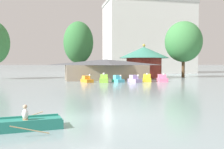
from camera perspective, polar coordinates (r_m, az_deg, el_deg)
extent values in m
plane|color=gray|center=(16.23, -5.30, -9.48)|extent=(2000.00, 2000.00, 0.00)
cube|color=#237A6B|center=(14.19, -17.51, -10.36)|extent=(3.34, 1.78, 0.46)
cube|color=#237A6B|center=(14.76, -17.63, -8.75)|extent=(3.02, 0.49, 0.10)
cube|color=#237A6B|center=(13.50, -17.40, -9.79)|extent=(3.02, 0.49, 0.10)
cube|color=#997F5B|center=(14.13, -18.50, -9.38)|extent=(0.39, 1.20, 0.04)
ellipsoid|color=white|center=(14.07, -18.52, -8.24)|extent=(0.37, 0.48, 0.53)
sphere|color=tan|center=(14.01, -18.54, -6.72)|extent=(0.22, 0.22, 0.22)
cylinder|color=tan|center=(15.69, -18.06, -8.80)|extent=(1.74, 0.28, 0.53)
cylinder|color=tan|center=(12.65, -17.56, -11.50)|extent=(1.74, 0.28, 0.53)
cube|color=orange|center=(46.96, -5.52, -1.36)|extent=(2.10, 3.17, 0.57)
cube|color=gold|center=(47.26, -5.70, -0.62)|extent=(1.45, 1.58, 0.60)
cylinder|color=orange|center=(45.87, -4.93, -0.72)|extent=(0.14, 0.14, 0.58)
sphere|color=white|center=(45.84, -4.93, -0.15)|extent=(0.34, 0.34, 0.34)
cube|color=#8CCC3F|center=(46.55, -1.77, -1.26)|extent=(2.14, 3.16, 0.78)
cube|color=#A0E24F|center=(46.87, -1.75, -0.35)|extent=(1.56, 1.56, 0.65)
cylinder|color=#8CCC3F|center=(45.36, -1.82, -0.48)|extent=(0.14, 0.14, 0.60)
sphere|color=white|center=(45.33, -1.82, 0.15)|extent=(0.40, 0.40, 0.40)
cube|color=#4CB7CC|center=(46.98, 1.34, -1.35)|extent=(2.00, 2.59, 0.57)
cube|color=#5DCDE2|center=(47.19, 1.17, -0.56)|extent=(1.44, 1.33, 0.70)
cylinder|color=#4CB7CC|center=(46.16, 1.92, -0.78)|extent=(0.14, 0.14, 0.47)
sphere|color=white|center=(46.14, 1.92, -0.28)|extent=(0.33, 0.33, 0.33)
cube|color=#B299D8|center=(47.23, 5.00, -1.31)|extent=(2.14, 2.83, 0.61)
cube|color=#C8ADF0|center=(47.45, 4.78, -0.51)|extent=(1.50, 1.46, 0.69)
cylinder|color=#B299D8|center=(46.40, 5.74, -0.72)|extent=(0.14, 0.14, 0.45)
sphere|color=white|center=(46.38, 5.74, -0.22)|extent=(0.37, 0.37, 0.37)
cube|color=yellow|center=(48.78, 7.68, -1.17)|extent=(2.32, 2.91, 0.67)
cube|color=yellow|center=(49.05, 7.68, -0.32)|extent=(1.63, 1.52, 0.75)
cylinder|color=yellow|center=(47.73, 7.69, -0.47)|extent=(0.14, 0.14, 0.63)
sphere|color=white|center=(47.71, 7.69, 0.12)|extent=(0.35, 0.35, 0.35)
cube|color=pink|center=(49.24, 10.98, -1.16)|extent=(2.13, 3.11, 0.68)
cube|color=pink|center=(49.55, 10.90, -0.34)|extent=(1.58, 1.53, 0.69)
cylinder|color=pink|center=(48.10, 11.27, -0.50)|extent=(0.14, 0.14, 0.57)
sphere|color=white|center=(48.08, 11.28, 0.04)|extent=(0.32, 0.32, 0.32)
cube|color=gray|center=(53.80, -1.32, 0.45)|extent=(16.54, 7.09, 3.07)
pyramid|color=#4C4C51|center=(53.77, -1.32, 2.72)|extent=(17.86, 8.15, 1.20)
cylinder|color=#993328|center=(63.64, 7.01, 1.47)|extent=(8.48, 8.48, 4.71)
cone|color=#387F6B|center=(63.69, 7.02, 4.82)|extent=(12.23, 12.23, 2.74)
sphere|color=#B7993D|center=(63.79, 7.03, 6.37)|extent=(0.70, 0.70, 0.70)
cylinder|color=brown|center=(58.24, -7.34, 0.76)|extent=(0.50, 0.50, 3.44)
ellipsoid|color=#337038|center=(58.41, -7.37, 7.00)|extent=(6.59, 6.59, 9.26)
cylinder|color=brown|center=(66.05, 15.35, 1.03)|extent=(0.76, 0.76, 3.78)
ellipsoid|color=#3D7F42|center=(66.26, 15.42, 6.97)|extent=(9.03, 9.03, 9.93)
cube|color=silver|center=(95.49, 7.97, 7.64)|extent=(30.59, 15.90, 24.30)
cube|color=#999993|center=(97.48, 8.01, 15.06)|extent=(31.21, 16.21, 1.00)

